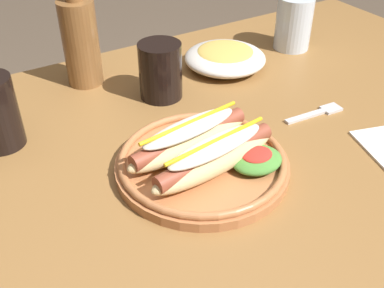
{
  "coord_description": "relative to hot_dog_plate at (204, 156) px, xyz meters",
  "views": [
    {
      "loc": [
        -0.36,
        -0.55,
        1.19
      ],
      "look_at": [
        -0.06,
        -0.05,
        0.77
      ],
      "focal_mm": 43.05,
      "sensor_mm": 36.0,
      "label": 1
    }
  ],
  "objects": [
    {
      "name": "side_bowl",
      "position": [
        0.23,
        0.27,
        -0.0
      ],
      "size": [
        0.17,
        0.17,
        0.05
      ],
      "color": "silver",
      "rests_on": "dining_table"
    },
    {
      "name": "water_cup",
      "position": [
        0.42,
        0.28,
        0.03
      ],
      "size": [
        0.08,
        0.08,
        0.12
      ],
      "primitive_type": "cylinder",
      "color": "silver",
      "rests_on": "dining_table"
    },
    {
      "name": "fork",
      "position": [
        0.27,
        0.03,
        -0.02
      ],
      "size": [
        0.12,
        0.03,
        0.0
      ],
      "rotation": [
        0.0,
        0.0,
        -0.07
      ],
      "color": "silver",
      "rests_on": "dining_table"
    },
    {
      "name": "dining_table",
      "position": [
        0.06,
        0.08,
        -0.13
      ],
      "size": [
        1.4,
        0.8,
        0.74
      ],
      "color": "olive",
      "rests_on": "ground_plane"
    },
    {
      "name": "extra_cup",
      "position": [
        0.05,
        0.24,
        0.03
      ],
      "size": [
        0.08,
        0.08,
        0.11
      ],
      "primitive_type": "cylinder",
      "color": "black",
      "rests_on": "dining_table"
    },
    {
      "name": "hot_dog_plate",
      "position": [
        0.0,
        0.0,
        0.0
      ],
      "size": [
        0.27,
        0.27,
        0.08
      ],
      "color": "#B77042",
      "rests_on": "dining_table"
    },
    {
      "name": "glass_bottle",
      "position": [
        -0.05,
        0.37,
        0.07
      ],
      "size": [
        0.07,
        0.07,
        0.26
      ],
      "color": "brown",
      "rests_on": "dining_table"
    }
  ]
}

